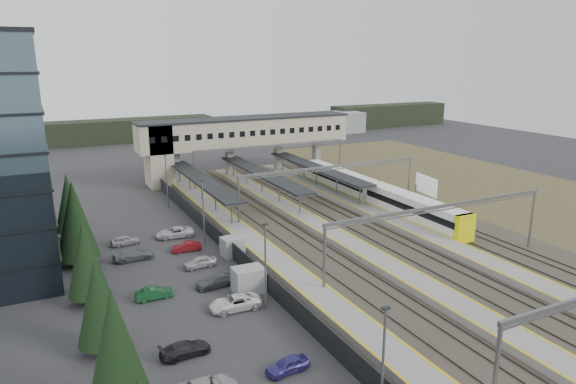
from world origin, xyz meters
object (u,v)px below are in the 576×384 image
billboard (426,186)px  relay_cabin_far (232,246)px  relay_cabin_near (249,280)px  train (373,194)px  footbridge (232,136)px

billboard → relay_cabin_far: bearing=-169.7°
relay_cabin_near → billboard: bearing=23.7°
relay_cabin_far → billboard: billboard is taller
train → billboard: (7.22, -3.36, 1.10)m
footbridge → relay_cabin_near: bearing=-108.9°
footbridge → billboard: size_ratio=7.35×
footbridge → train: (12.30, -27.16, -5.96)m
relay_cabin_near → train: train is taller
relay_cabin_near → billboard: size_ratio=0.54×
footbridge → train: size_ratio=1.06×
footbridge → train: footbridge is taller
relay_cabin_far → train: size_ratio=0.07×
relay_cabin_far → train: bearing=19.8°
billboard → train: bearing=155.0°
relay_cabin_near → billboard: (35.26, 15.51, 1.85)m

